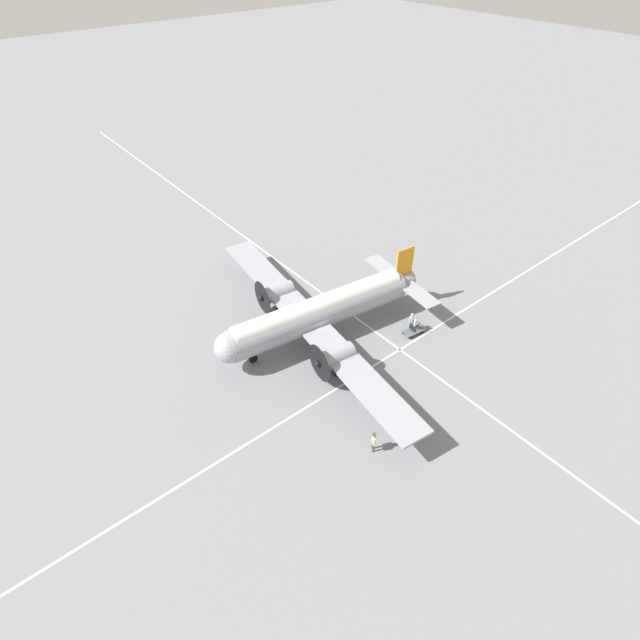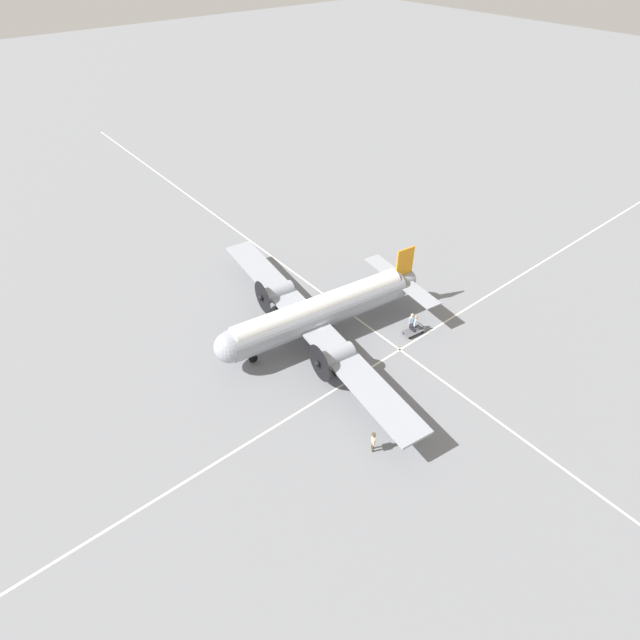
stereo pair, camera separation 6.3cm
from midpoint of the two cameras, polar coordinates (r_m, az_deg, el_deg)
The scene contains 9 objects.
ground_plane at distance 41.31m, azimuth 0.04°, elevation -1.75°, with size 300.00×300.00×0.00m, color slate.
apron_line_eastwest at distance 43.28m, azimuth 4.01°, elevation 0.38°, with size 120.00×0.16×0.01m.
apron_line_northsouth at distance 38.41m, azimuth 5.17°, elevation -5.87°, with size 0.16×120.00×0.01m.
airliner_main at distance 39.56m, azimuth -0.46°, elevation 0.76°, with size 27.18×18.31×5.68m.
crew_foreground at distance 32.94m, azimuth 6.17°, elevation -13.49°, with size 0.48×0.38×1.66m.
passenger_boarding at distance 41.79m, azimuth 10.48°, elevation -0.02°, with size 0.28×0.61×1.78m.
ramp_agent at distance 41.74m, azimuth 10.90°, elevation -0.26°, with size 0.36×0.50×1.67m.
suitcase_near_door at distance 42.02m, azimuth 10.59°, elevation -1.29°, with size 0.46×0.17×0.52m.
baggage_cart at distance 42.04m, azimuth 10.69°, elevation -1.24°, with size 1.11×1.86×0.56m.
Camera 2 is at (-24.13, 19.59, 27.22)m, focal length 28.00 mm.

